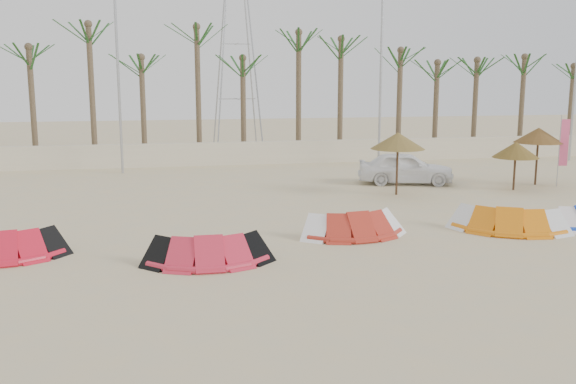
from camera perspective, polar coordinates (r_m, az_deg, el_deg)
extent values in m
plane|color=#CEB684|center=(15.51, 4.39, -8.68)|extent=(120.00, 120.00, 0.00)
cube|color=beige|center=(36.59, -4.92, 3.43)|extent=(60.00, 0.30, 1.30)
cylinder|color=brown|center=(37.64, -11.36, 7.44)|extent=(0.32, 0.32, 6.50)
ellipsoid|color=#194719|center=(37.63, -11.54, 12.38)|extent=(4.00, 4.00, 2.40)
cylinder|color=brown|center=(38.95, 3.65, 7.71)|extent=(0.32, 0.32, 6.50)
ellipsoid|color=#194719|center=(38.94, 3.71, 12.49)|extent=(4.00, 4.00, 2.40)
cylinder|color=brown|center=(42.63, 16.87, 7.52)|extent=(0.32, 0.32, 6.50)
ellipsoid|color=#194719|center=(42.62, 17.10, 11.88)|extent=(4.00, 4.00, 2.40)
cylinder|color=#A5A8AD|center=(34.16, -14.89, 10.79)|extent=(0.14, 0.14, 11.00)
cylinder|color=#A5A8AD|center=(36.16, 8.27, 10.99)|extent=(0.14, 0.14, 11.00)
cylinder|color=#A5A8AD|center=(41.71, 24.26, 10.10)|extent=(0.14, 0.14, 11.00)
cylinder|color=red|center=(19.52, -23.84, -5.24)|extent=(3.00, 0.65, 0.20)
cube|color=black|center=(19.32, -19.89, -4.66)|extent=(0.76, 1.18, 0.40)
cylinder|color=red|center=(17.57, -7.09, -6.09)|extent=(3.13, 0.23, 0.20)
cube|color=black|center=(17.59, -11.72, -5.70)|extent=(0.61, 1.11, 0.40)
cube|color=black|center=(17.77, -2.58, -5.32)|extent=(0.61, 1.11, 0.40)
cylinder|color=#B52C1E|center=(20.41, 5.95, -3.73)|extent=(3.08, 0.57, 0.20)
cube|color=white|center=(20.11, 2.09, -3.45)|extent=(0.73, 1.17, 0.40)
cube|color=white|center=(20.91, 9.50, -3.05)|extent=(0.73, 1.17, 0.40)
cylinder|color=orange|center=(22.20, 18.98, -3.09)|extent=(3.09, 1.83, 0.20)
cube|color=silver|center=(21.53, 15.32, -2.89)|extent=(1.06, 1.25, 0.40)
cube|color=silver|center=(23.06, 22.19, -2.43)|extent=(1.06, 1.25, 0.40)
cube|color=white|center=(23.25, 22.79, -2.37)|extent=(1.00, 1.25, 0.40)
cylinder|color=#4C331E|center=(27.59, 9.68, 2.38)|extent=(0.10, 0.10, 2.57)
cone|color=olive|center=(27.47, 9.74, 4.52)|extent=(2.32, 2.32, 0.70)
cylinder|color=#4C331E|center=(30.13, 19.51, 2.10)|extent=(0.10, 0.10, 2.05)
cone|color=brown|center=(30.04, 19.59, 3.56)|extent=(2.03, 2.03, 0.70)
cylinder|color=#4C331E|center=(31.91, 21.25, 2.89)|extent=(0.10, 0.10, 2.56)
cone|color=brown|center=(31.81, 21.37, 4.72)|extent=(2.23, 2.23, 0.70)
cylinder|color=#A5A8AD|center=(31.67, 22.96, 3.35)|extent=(0.04, 0.04, 3.26)
cube|color=#DB4C78|center=(31.75, 23.33, 4.05)|extent=(0.42, 0.05, 2.12)
imported|color=white|center=(30.58, 10.41, 2.13)|extent=(4.73, 2.90, 1.51)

